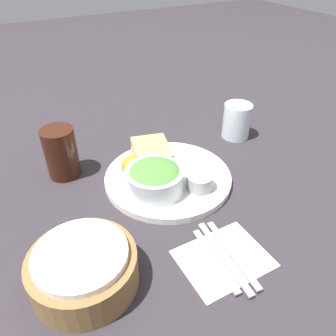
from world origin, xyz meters
TOP-DOWN VIEW (x-y plane):
  - ground_plane at (0.00, 0.00)m, footprint 4.00×4.00m
  - plate at (0.00, 0.00)m, footprint 0.30×0.30m
  - sandwich at (0.07, 0.01)m, footprint 0.13×0.11m
  - salad_bowl at (-0.03, 0.05)m, footprint 0.13×0.13m
  - dressing_cup at (-0.08, -0.04)m, footprint 0.06×0.06m
  - orange_wedge at (0.04, 0.07)m, footprint 0.05×0.05m
  - drink_glass at (0.15, 0.21)m, footprint 0.08×0.08m
  - bread_basket at (-0.18, 0.26)m, footprint 0.18×0.18m
  - napkin at (-0.25, 0.02)m, footprint 0.13×0.16m
  - fork at (-0.26, 0.01)m, footprint 0.17×0.03m
  - knife at (-0.25, 0.02)m, footprint 0.18×0.03m
  - spoon at (-0.25, 0.04)m, footprint 0.15×0.03m
  - water_glass at (0.09, -0.27)m, footprint 0.08×0.08m

SIDE VIEW (x-z plane):
  - ground_plane at x=0.00m, z-range 0.00..0.00m
  - napkin at x=-0.25m, z-range 0.00..0.00m
  - fork at x=-0.26m, z-range 0.00..0.01m
  - knife at x=-0.25m, z-range 0.00..0.01m
  - spoon at x=-0.25m, z-range 0.00..0.01m
  - plate at x=0.00m, z-range 0.00..0.02m
  - dressing_cup at x=-0.08m, z-range 0.02..0.05m
  - bread_basket at x=-0.18m, z-range 0.00..0.07m
  - sandwich at x=0.07m, z-range 0.02..0.06m
  - orange_wedge at x=0.04m, z-range 0.02..0.07m
  - water_glass at x=0.09m, z-range 0.00..0.10m
  - salad_bowl at x=-0.03m, z-range 0.02..0.08m
  - drink_glass at x=0.15m, z-range 0.00..0.12m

